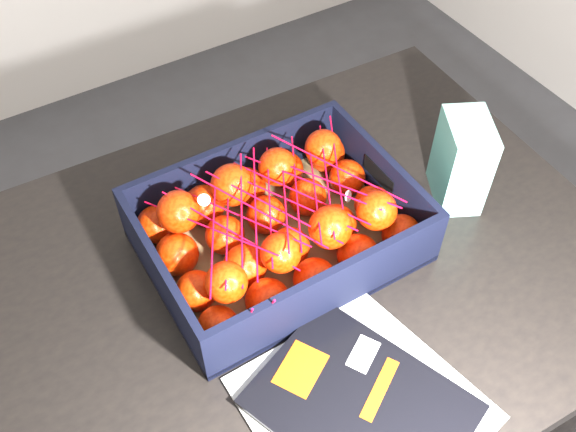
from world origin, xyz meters
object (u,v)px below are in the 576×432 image
retail_carton (462,161)px  table (259,317)px  produce_crate (279,234)px  magazine_stack (360,406)px

retail_carton → table: bearing=-154.8°
produce_crate → retail_carton: (0.33, -0.06, 0.05)m
table → magazine_stack: (0.02, -0.26, 0.11)m
table → magazine_stack: magazine_stack is taller
produce_crate → retail_carton: bearing=-9.9°
table → retail_carton: retail_carton is taller
magazine_stack → produce_crate: bearing=80.9°
table → produce_crate: produce_crate is taller
magazine_stack → table: bearing=94.3°
table → produce_crate: 0.16m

